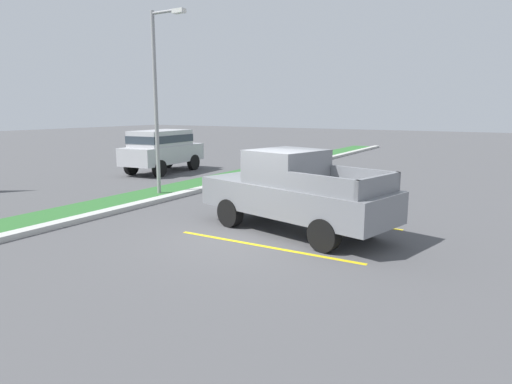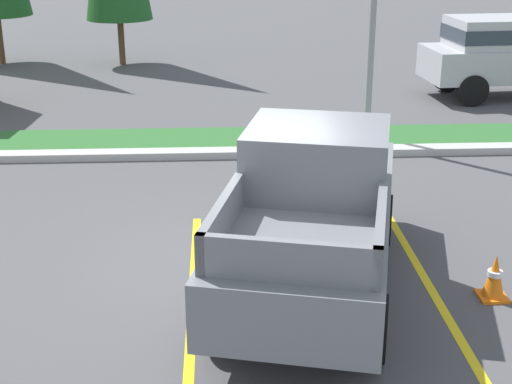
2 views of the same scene
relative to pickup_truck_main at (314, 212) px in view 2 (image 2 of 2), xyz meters
The scene contains 8 objects.
ground_plane 1.51m from the pickup_truck_main, 145.89° to the left, with size 120.00×120.00×0.00m, color #4C4C4F.
parking_line_near 1.88m from the pickup_truck_main, behind, with size 0.12×4.80×0.01m, color yellow.
parking_line_far 1.86m from the pickup_truck_main, ahead, with size 0.12×4.80×0.01m, color yellow.
curb_strip 5.77m from the pickup_truck_main, 99.15° to the left, with size 56.00×0.40×0.15m, color #B2B2AD.
grass_median 6.85m from the pickup_truck_main, 97.67° to the left, with size 56.00×1.80×0.06m, color #2D662D.
pickup_truck_main is the anchor object (origin of this frame).
suv_distant 12.38m from the pickup_truck_main, 58.07° to the left, with size 4.73×2.24×2.10m.
traffic_cone 2.42m from the pickup_truck_main, 12.04° to the right, with size 0.36×0.36×0.60m.
Camera 2 is at (-0.30, -9.32, 4.58)m, focal length 52.14 mm.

